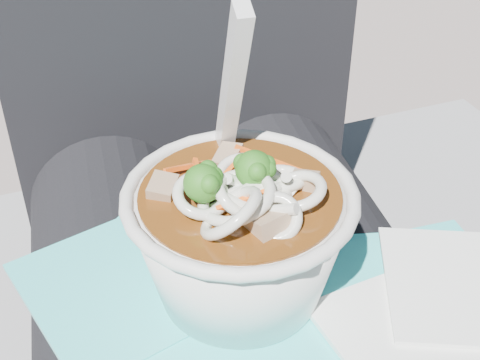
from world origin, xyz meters
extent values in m
cylinder|color=black|center=(0.09, 0.00, 0.50)|extent=(0.16, 0.48, 0.16)
cube|color=#33D4D5|center=(-0.05, -0.05, 0.58)|extent=(0.14, 0.15, 0.00)
cube|color=#33D4D5|center=(-0.04, -0.01, 0.58)|extent=(0.20, 0.19, 0.00)
cube|color=#33D4D5|center=(0.05, -0.03, 0.58)|extent=(0.17, 0.16, 0.00)
cube|color=#33D4D5|center=(0.00, -0.04, 0.58)|extent=(0.18, 0.20, 0.00)
cube|color=#33D4D5|center=(0.10, -0.07, 0.59)|extent=(0.16, 0.17, 0.00)
cube|color=#33D4D5|center=(-0.01, 0.06, 0.59)|extent=(0.21, 0.21, 0.00)
cube|color=#33D4D5|center=(-0.01, -0.08, 0.59)|extent=(0.26, 0.26, 0.00)
cube|color=#33D4D5|center=(-0.09, 0.00, 0.59)|extent=(0.15, 0.17, 0.00)
cube|color=white|center=(0.10, -0.10, 0.60)|extent=(0.15, 0.15, 0.00)
cube|color=white|center=(0.14, -0.06, 0.60)|extent=(0.14, 0.14, 0.00)
torus|color=white|center=(-0.01, -0.02, 0.67)|extent=(0.15, 0.15, 0.01)
cylinder|color=#4E270B|center=(-0.01, -0.02, 0.67)|extent=(0.13, 0.13, 0.01)
torus|color=silver|center=(-0.02, -0.02, 0.68)|extent=(0.05, 0.04, 0.04)
torus|color=silver|center=(0.00, -0.02, 0.68)|extent=(0.06, 0.06, 0.03)
torus|color=silver|center=(-0.02, -0.03, 0.68)|extent=(0.04, 0.05, 0.03)
torus|color=silver|center=(0.02, -0.04, 0.68)|extent=(0.04, 0.04, 0.02)
torus|color=silver|center=(-0.02, -0.04, 0.69)|extent=(0.07, 0.07, 0.03)
torus|color=silver|center=(-0.01, -0.02, 0.68)|extent=(0.05, 0.04, 0.04)
torus|color=silver|center=(-0.01, -0.02, 0.68)|extent=(0.06, 0.06, 0.04)
torus|color=silver|center=(-0.04, -0.03, 0.69)|extent=(0.04, 0.04, 0.02)
torus|color=silver|center=(-0.01, -0.01, 0.68)|extent=(0.05, 0.05, 0.01)
torus|color=silver|center=(0.00, -0.06, 0.68)|extent=(0.04, 0.04, 0.03)
torus|color=silver|center=(-0.02, -0.05, 0.69)|extent=(0.05, 0.06, 0.04)
torus|color=silver|center=(0.01, -0.02, 0.68)|extent=(0.04, 0.04, 0.02)
torus|color=silver|center=(0.02, -0.02, 0.68)|extent=(0.05, 0.05, 0.01)
cylinder|color=silver|center=(0.01, -0.01, 0.68)|extent=(0.03, 0.03, 0.02)
cylinder|color=silver|center=(0.01, -0.03, 0.68)|extent=(0.03, 0.03, 0.02)
cylinder|color=silver|center=(-0.02, -0.01, 0.68)|extent=(0.01, 0.04, 0.03)
cylinder|color=silver|center=(0.01, -0.02, 0.68)|extent=(0.02, 0.03, 0.02)
cylinder|color=silver|center=(0.00, -0.01, 0.68)|extent=(0.01, 0.03, 0.01)
cylinder|color=silver|center=(0.00, -0.05, 0.68)|extent=(0.03, 0.03, 0.02)
cylinder|color=silver|center=(0.02, -0.02, 0.68)|extent=(0.01, 0.03, 0.03)
cylinder|color=#7AAB53|center=(0.00, -0.02, 0.68)|extent=(0.01, 0.01, 0.01)
sphere|color=#1B5A14|center=(0.00, -0.02, 0.69)|extent=(0.02, 0.02, 0.02)
sphere|color=#1B5A14|center=(0.01, -0.02, 0.69)|extent=(0.01, 0.01, 0.01)
sphere|color=#1B5A14|center=(-0.01, -0.02, 0.70)|extent=(0.01, 0.01, 0.01)
sphere|color=#1B5A14|center=(0.01, -0.02, 0.70)|extent=(0.01, 0.01, 0.01)
sphere|color=#1B5A14|center=(0.00, -0.03, 0.70)|extent=(0.01, 0.01, 0.01)
cylinder|color=#7AAB53|center=(-0.03, -0.03, 0.68)|extent=(0.01, 0.01, 0.01)
sphere|color=#1B5A14|center=(-0.03, -0.03, 0.69)|extent=(0.02, 0.02, 0.02)
sphere|color=#1B5A14|center=(-0.03, -0.02, 0.70)|extent=(0.01, 0.01, 0.01)
sphere|color=#1B5A14|center=(-0.03, -0.03, 0.70)|extent=(0.01, 0.01, 0.01)
sphere|color=#1B5A14|center=(-0.03, -0.04, 0.70)|extent=(0.01, 0.01, 0.01)
sphere|color=#1B5A14|center=(-0.03, -0.02, 0.69)|extent=(0.01, 0.01, 0.01)
cube|color=#FF5D15|center=(-0.03, -0.01, 0.68)|extent=(0.01, 0.03, 0.00)
cube|color=#FF5D15|center=(-0.02, -0.02, 0.69)|extent=(0.03, 0.03, 0.01)
cube|color=#FF5D15|center=(0.00, -0.02, 0.68)|extent=(0.02, 0.04, 0.01)
cube|color=#FF5D15|center=(0.02, 0.00, 0.68)|extent=(0.04, 0.03, 0.01)
cube|color=#FF5D15|center=(-0.01, -0.04, 0.69)|extent=(0.03, 0.01, 0.01)
cube|color=#FF5D15|center=(-0.04, 0.01, 0.68)|extent=(0.04, 0.02, 0.01)
cube|color=#8F6C50|center=(0.03, -0.02, 0.68)|extent=(0.02, 0.02, 0.01)
cube|color=#8F6C50|center=(-0.01, 0.01, 0.68)|extent=(0.03, 0.03, 0.02)
cube|color=#8F6C50|center=(-0.06, -0.01, 0.68)|extent=(0.02, 0.03, 0.02)
cube|color=#8F6C50|center=(0.00, -0.05, 0.68)|extent=(0.03, 0.03, 0.02)
ellipsoid|color=white|center=(-0.01, -0.03, 0.68)|extent=(0.03, 0.04, 0.01)
cube|color=white|center=(-0.01, 0.01, 0.73)|extent=(0.01, 0.06, 0.12)
camera|label=1|loc=(-0.09, -0.34, 0.92)|focal=50.00mm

